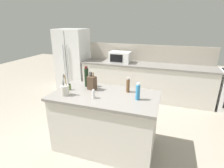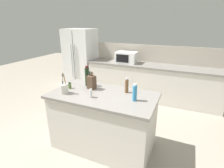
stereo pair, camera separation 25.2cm
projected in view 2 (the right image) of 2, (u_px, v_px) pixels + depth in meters
The scene contains 13 objects.
ground_plane at pixel (104, 145), 2.98m from camera, with size 14.00×14.00×0.00m, color gray.
back_counter_run at pixel (151, 82), 4.60m from camera, with size 3.42×0.66×0.94m.
wall_backsplash at pixel (155, 54), 4.63m from camera, with size 3.38×0.03×0.46m, color #B2A899.
kitchen_island at pixel (103, 121), 2.82m from camera, with size 1.63×0.87×0.94m.
refrigerator at pixel (81, 59), 5.33m from camera, with size 0.85×0.75×1.79m.
microwave at pixel (127, 57), 4.65m from camera, with size 0.54×0.39×0.29m.
knife_block at pixel (92, 82), 2.84m from camera, with size 0.15×0.13×0.29m.
utensil_crock at pixel (64, 88), 2.67m from camera, with size 0.12×0.12×0.32m.
spice_jar_oregano at pixel (70, 86), 2.87m from camera, with size 0.05×0.05×0.10m.
wine_bottle at pixel (87, 76), 2.97m from camera, with size 0.07×0.07×0.35m.
dish_soap_bottle at pixel (135, 93), 2.41m from camera, with size 0.06×0.06×0.25m.
pepper_grinder at pixel (127, 86), 2.69m from camera, with size 0.06×0.06×0.23m.
salt_shaker at pixel (91, 93), 2.53m from camera, with size 0.05×0.05×0.13m.
Camera 2 is at (1.12, -2.18, 1.99)m, focal length 28.00 mm.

